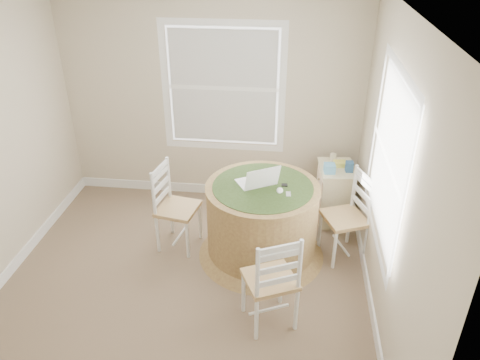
# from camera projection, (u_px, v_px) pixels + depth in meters

# --- Properties ---
(room) EXTENTS (3.64, 3.64, 2.64)m
(room) POSITION_uv_depth(u_px,v_px,m) (199.00, 162.00, 4.13)
(room) COLOR #856D54
(room) RESTS_ON ground
(round_table) EXTENTS (1.34, 1.34, 0.84)m
(round_table) POSITION_uv_depth(u_px,v_px,m) (262.00, 218.00, 4.86)
(round_table) COLOR #A18748
(round_table) RESTS_ON ground
(chair_left) EXTENTS (0.47, 0.49, 0.95)m
(chair_left) POSITION_uv_depth(u_px,v_px,m) (178.00, 208.00, 4.99)
(chair_left) COLOR white
(chair_left) RESTS_ON ground
(chair_near) EXTENTS (0.55, 0.54, 0.95)m
(chair_near) POSITION_uv_depth(u_px,v_px,m) (270.00, 279.00, 4.01)
(chair_near) COLOR white
(chair_near) RESTS_ON ground
(chair_right) EXTENTS (0.53, 0.54, 0.95)m
(chair_right) POSITION_uv_depth(u_px,v_px,m) (345.00, 218.00, 4.83)
(chair_right) COLOR white
(chair_right) RESTS_ON ground
(laptop) EXTENTS (0.48, 0.46, 0.25)m
(laptop) POSITION_uv_depth(u_px,v_px,m) (257.00, 181.00, 4.70)
(laptop) COLOR white
(laptop) RESTS_ON round_table
(mouse) EXTENTS (0.07, 0.11, 0.04)m
(mouse) POSITION_uv_depth(u_px,v_px,m) (280.00, 190.00, 4.59)
(mouse) COLOR white
(mouse) RESTS_ON round_table
(phone) EXTENTS (0.05, 0.09, 0.02)m
(phone) POSITION_uv_depth(u_px,v_px,m) (288.00, 194.00, 4.54)
(phone) COLOR #B7BABF
(phone) RESTS_ON round_table
(keys) EXTENTS (0.06, 0.05, 0.02)m
(keys) POSITION_uv_depth(u_px,v_px,m) (284.00, 186.00, 4.68)
(keys) COLOR black
(keys) RESTS_ON round_table
(corner_chest) EXTENTS (0.44, 0.56, 0.70)m
(corner_chest) POSITION_uv_depth(u_px,v_px,m) (334.00, 194.00, 5.50)
(corner_chest) COLOR beige
(corner_chest) RESTS_ON ground
(tissue_box) EXTENTS (0.13, 0.13, 0.10)m
(tissue_box) POSITION_uv_depth(u_px,v_px,m) (330.00, 168.00, 5.21)
(tissue_box) COLOR #5DA8D6
(tissue_box) RESTS_ON corner_chest
(box_yellow) EXTENTS (0.16, 0.11, 0.06)m
(box_yellow) POSITION_uv_depth(u_px,v_px,m) (340.00, 164.00, 5.34)
(box_yellow) COLOR #DDD44E
(box_yellow) RESTS_ON corner_chest
(box_blue) EXTENTS (0.09, 0.09, 0.12)m
(box_blue) POSITION_uv_depth(u_px,v_px,m) (348.00, 166.00, 5.22)
(box_blue) COLOR #2D5888
(box_blue) RESTS_ON corner_chest
(cup_cream) EXTENTS (0.07, 0.07, 0.09)m
(cup_cream) POSITION_uv_depth(u_px,v_px,m) (333.00, 158.00, 5.44)
(cup_cream) COLOR beige
(cup_cream) RESTS_ON corner_chest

